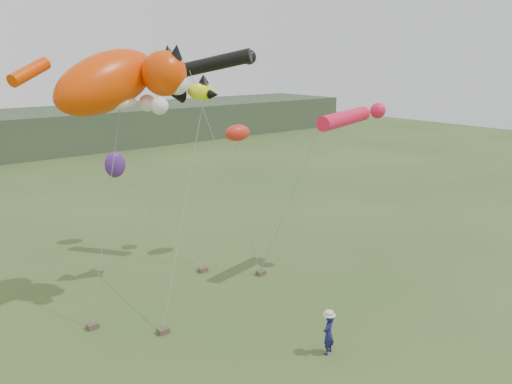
% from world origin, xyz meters
% --- Properties ---
extents(ground, '(120.00, 120.00, 0.00)m').
position_xyz_m(ground, '(0.00, 0.00, 0.00)').
color(ground, '#385123').
rests_on(ground, ground).
extents(festival_attendant, '(0.60, 0.48, 1.41)m').
position_xyz_m(festival_attendant, '(1.49, -0.13, 0.71)').
color(festival_attendant, navy).
rests_on(festival_attendant, ground).
extents(sandbag_anchors, '(12.16, 4.50, 0.19)m').
position_xyz_m(sandbag_anchors, '(-1.70, 5.63, 0.10)').
color(sandbag_anchors, brown).
rests_on(sandbag_anchors, ground).
extents(cat_kite, '(5.82, 3.38, 3.17)m').
position_xyz_m(cat_kite, '(-1.75, 7.29, 8.55)').
color(cat_kite, '#E43C01').
rests_on(cat_kite, ground).
extents(fish_kite, '(2.11, 1.43, 1.11)m').
position_xyz_m(fish_kite, '(1.25, 7.33, 8.06)').
color(fish_kite, '#EBFF14').
rests_on(fish_kite, ground).
extents(tube_kites, '(6.09, 7.59, 3.25)m').
position_xyz_m(tube_kites, '(5.32, 6.61, 8.11)').
color(tube_kites, black).
rests_on(tube_kites, ground).
extents(misc_kites, '(5.13, 5.76, 2.85)m').
position_xyz_m(misc_kites, '(2.24, 11.49, 4.96)').
color(misc_kites, red).
rests_on(misc_kites, ground).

